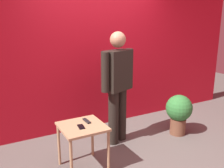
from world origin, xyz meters
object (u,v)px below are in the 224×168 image
side_table (82,132)px  tv_remote (87,121)px  potted_plant (179,111)px  cell_phone (81,127)px  standing_person (118,83)px

side_table → tv_remote: tv_remote is taller
side_table → potted_plant: bearing=5.6°
side_table → cell_phone: bearing=-129.4°
cell_phone → side_table: bearing=58.5°
standing_person → potted_plant: bearing=-14.9°
standing_person → tv_remote: standing_person is taller
cell_phone → potted_plant: size_ratio=0.21×
standing_person → side_table: bearing=-149.6°
standing_person → side_table: standing_person is taller
standing_person → side_table: (-0.77, -0.45, -0.45)m
standing_person → potted_plant: size_ratio=2.52×
standing_person → side_table: 1.00m
potted_plant → standing_person: bearing=165.1°
standing_person → tv_remote: 0.84m
side_table → cell_phone: (-0.03, -0.04, 0.10)m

